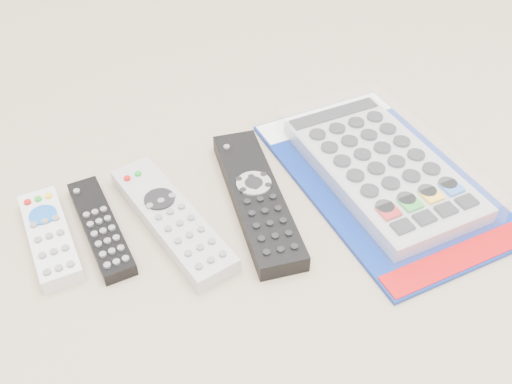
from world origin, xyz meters
name	(u,v)px	position (x,y,z in m)	size (l,w,h in m)	color
remote_small_grey	(50,236)	(-0.22, 0.04, 0.01)	(0.05, 0.16, 0.02)	silver
remote_slim_black	(101,227)	(-0.16, 0.03, 0.01)	(0.04, 0.18, 0.02)	black
remote_silver_dvd	(171,219)	(-0.07, 0.01, 0.01)	(0.10, 0.24, 0.03)	#B7B6BB
remote_large_black	(257,198)	(0.04, -0.01, 0.01)	(0.10, 0.26, 0.03)	black
jumbo_remote_packaged	(382,166)	(0.22, -0.03, 0.02)	(0.22, 0.36, 0.05)	navy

